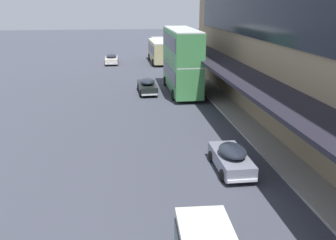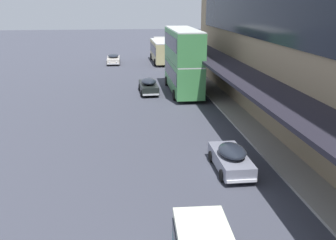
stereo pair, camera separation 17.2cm
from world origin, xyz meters
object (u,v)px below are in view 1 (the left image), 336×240
object	(u,v)px
transit_bus_kerbside_front	(160,50)
transit_bus_kerbside_rear	(182,59)
sedan_lead_mid	(147,86)
sedan_second_near	(111,59)
sedan_oncoming_front	(231,158)

from	to	relation	value
transit_bus_kerbside_front	transit_bus_kerbside_rear	distance (m)	19.56
transit_bus_kerbside_rear	transit_bus_kerbside_front	bearing A→B (deg)	90.34
sedan_lead_mid	transit_bus_kerbside_front	bearing A→B (deg)	80.26
sedan_lead_mid	transit_bus_kerbside_rear	bearing A→B (deg)	-0.38
sedan_second_near	sedan_lead_mid	world-z (taller)	sedan_lead_mid
sedan_lead_mid	sedan_oncoming_front	bearing A→B (deg)	-80.38
transit_bus_kerbside_front	sedan_second_near	xyz separation A→B (m)	(-7.18, -0.15, -1.16)
transit_bus_kerbside_front	sedan_oncoming_front	distance (m)	38.06
sedan_oncoming_front	sedan_lead_mid	xyz separation A→B (m)	(-3.15, 18.56, 0.02)
sedan_oncoming_front	transit_bus_kerbside_rear	bearing A→B (deg)	89.03
transit_bus_kerbside_front	sedan_oncoming_front	size ratio (longest dim) A/B	2.16
transit_bus_kerbside_rear	sedan_second_near	distance (m)	20.86
transit_bus_kerbside_front	sedan_second_near	size ratio (longest dim) A/B	1.82
transit_bus_kerbside_front	sedan_second_near	bearing A→B (deg)	-178.83
transit_bus_kerbside_front	sedan_oncoming_front	world-z (taller)	transit_bus_kerbside_front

